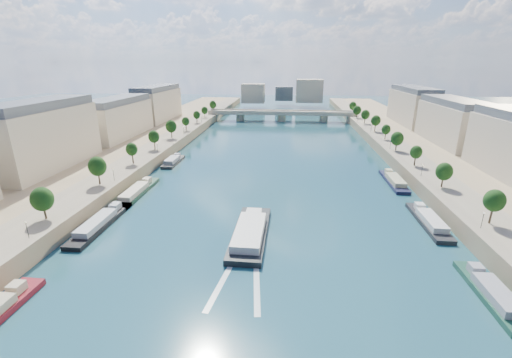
# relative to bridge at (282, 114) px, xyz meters

# --- Properties ---
(ground) EXTENTS (700.00, 700.00, 0.00)m
(ground) POSITION_rel_bridge_xyz_m (0.00, -130.42, -5.08)
(ground) COLOR #0C2E35
(ground) RESTS_ON ground
(quay_left) EXTENTS (44.00, 520.00, 5.00)m
(quay_left) POSITION_rel_bridge_xyz_m (-72.00, -130.42, -2.58)
(quay_left) COLOR #9E8460
(quay_left) RESTS_ON ground
(quay_right) EXTENTS (44.00, 520.00, 5.00)m
(quay_right) POSITION_rel_bridge_xyz_m (72.00, -130.42, -2.58)
(quay_right) COLOR #9E8460
(quay_right) RESTS_ON ground
(pave_left) EXTENTS (14.00, 520.00, 0.10)m
(pave_left) POSITION_rel_bridge_xyz_m (-57.00, -130.42, -0.03)
(pave_left) COLOR gray
(pave_left) RESTS_ON quay_left
(pave_right) EXTENTS (14.00, 520.00, 0.10)m
(pave_right) POSITION_rel_bridge_xyz_m (57.00, -130.42, -0.03)
(pave_right) COLOR gray
(pave_right) RESTS_ON quay_right
(trees_left) EXTENTS (4.80, 268.80, 8.26)m
(trees_left) POSITION_rel_bridge_xyz_m (-55.00, -128.42, 5.39)
(trees_left) COLOR #382B1E
(trees_left) RESTS_ON ground
(trees_right) EXTENTS (4.80, 268.80, 8.26)m
(trees_right) POSITION_rel_bridge_xyz_m (55.00, -120.42, 5.39)
(trees_right) COLOR #382B1E
(trees_right) RESTS_ON ground
(lamps_left) EXTENTS (0.36, 200.36, 4.28)m
(lamps_left) POSITION_rel_bridge_xyz_m (-52.50, -140.42, 2.70)
(lamps_left) COLOR black
(lamps_left) RESTS_ON ground
(lamps_right) EXTENTS (0.36, 200.36, 4.28)m
(lamps_right) POSITION_rel_bridge_xyz_m (52.50, -125.42, 2.70)
(lamps_right) COLOR black
(lamps_right) RESTS_ON ground
(buildings_left) EXTENTS (16.00, 226.00, 23.20)m
(buildings_left) POSITION_rel_bridge_xyz_m (-85.00, -118.42, 11.37)
(buildings_left) COLOR #C7B399
(buildings_left) RESTS_ON ground
(buildings_right) EXTENTS (16.00, 226.00, 23.20)m
(buildings_right) POSITION_rel_bridge_xyz_m (85.00, -118.42, 11.37)
(buildings_right) COLOR #C7B399
(buildings_right) RESTS_ON ground
(skyline) EXTENTS (79.00, 42.00, 22.00)m
(skyline) POSITION_rel_bridge_xyz_m (3.19, 89.11, 9.57)
(skyline) COLOR #C7B399
(skyline) RESTS_ON ground
(bridge) EXTENTS (112.00, 12.00, 8.15)m
(bridge) POSITION_rel_bridge_xyz_m (0.00, 0.00, 0.00)
(bridge) COLOR #C1B79E
(bridge) RESTS_ON ground
(tour_barge) EXTENTS (8.89, 29.79, 4.03)m
(tour_barge) POSITION_rel_bridge_xyz_m (-3.52, -185.53, -3.93)
(tour_barge) COLOR black
(tour_barge) RESTS_ON ground
(wake) EXTENTS (10.76, 25.98, 0.04)m
(wake) POSITION_rel_bridge_xyz_m (-3.52, -202.08, -5.06)
(wake) COLOR silver
(wake) RESTS_ON ground
(moored_barges_left) EXTENTS (5.00, 154.38, 3.60)m
(moored_barges_left) POSITION_rel_bridge_xyz_m (-45.50, -188.52, -4.24)
(moored_barges_left) COLOR #1B1D3B
(moored_barges_left) RESTS_ON ground
(moored_barges_right) EXTENTS (5.00, 128.22, 3.60)m
(moored_barges_right) POSITION_rel_bridge_xyz_m (45.50, -188.82, -4.24)
(moored_barges_right) COLOR black
(moored_barges_right) RESTS_ON ground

